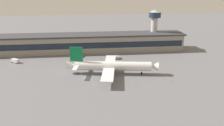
# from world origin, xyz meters

# --- Properties ---
(ground_plane) EXTENTS (600.00, 600.00, 0.00)m
(ground_plane) POSITION_xyz_m (0.00, 0.00, 0.00)
(ground_plane) COLOR slate
(terminal_building) EXTENTS (149.08, 19.20, 13.01)m
(terminal_building) POSITION_xyz_m (0.00, 54.13, 6.53)
(terminal_building) COLOR gray
(terminal_building) RESTS_ON ground_plane
(airliner) EXTENTS (50.50, 43.32, 15.17)m
(airliner) POSITION_xyz_m (13.89, 4.54, 4.58)
(airliner) COLOR white
(airliner) RESTS_ON ground_plane
(control_tower) EXTENTS (9.28, 9.28, 30.03)m
(control_tower) POSITION_xyz_m (53.62, 57.92, 18.83)
(control_tower) COLOR #B7B7B2
(control_tower) RESTS_ON ground_plane
(crew_van) EXTENTS (5.60, 4.50, 2.55)m
(crew_van) POSITION_xyz_m (-44.90, 31.04, 1.46)
(crew_van) COLOR white
(crew_van) RESTS_ON ground_plane
(pushback_tractor) EXTENTS (3.09, 5.05, 1.75)m
(pushback_tractor) POSITION_xyz_m (21.15, 32.19, 1.05)
(pushback_tractor) COLOR gray
(pushback_tractor) RESTS_ON ground_plane
(follow_me_car) EXTENTS (3.01, 4.75, 1.85)m
(follow_me_car) POSITION_xyz_m (-3.64, 39.53, 1.09)
(follow_me_car) COLOR yellow
(follow_me_car) RESTS_ON ground_plane
(traffic_cone_0) EXTENTS (0.53, 0.53, 0.66)m
(traffic_cone_0) POSITION_xyz_m (43.15, -9.90, 0.33)
(traffic_cone_0) COLOR #F2590C
(traffic_cone_0) RESTS_ON ground_plane
(traffic_cone_1) EXTENTS (0.58, 0.58, 0.73)m
(traffic_cone_1) POSITION_xyz_m (40.33, -5.83, 0.36)
(traffic_cone_1) COLOR #F2590C
(traffic_cone_1) RESTS_ON ground_plane
(traffic_cone_2) EXTENTS (0.58, 0.58, 0.72)m
(traffic_cone_2) POSITION_xyz_m (23.88, -13.25, 0.36)
(traffic_cone_2) COLOR #F2590C
(traffic_cone_2) RESTS_ON ground_plane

